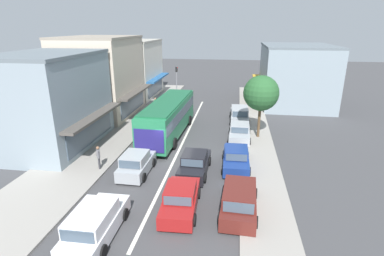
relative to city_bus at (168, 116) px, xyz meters
The scene contains 21 objects.
ground_plane 5.43m from the city_bus, 72.36° to the right, with size 140.00×140.00×0.00m, color #3F3F42.
lane_centre_line 2.57m from the city_bus, 28.87° to the right, with size 0.20×28.00×0.01m, color silver.
sidewalk_left 5.68m from the city_bus, 167.66° to the left, with size 5.20×44.00×0.14m, color gray.
kerb_right 8.04m from the city_bus, ahead, with size 2.80×44.00×0.12m, color gray.
shopfront_corner_near 9.59m from the city_bus, 156.66° to the right, with size 7.38×9.12×7.53m.
shopfront_mid_block 10.57m from the city_bus, 146.86° to the left, with size 7.85×8.93×8.41m.
shopfront_far_end 17.37m from the city_bus, 120.03° to the left, with size 7.89×8.93×7.64m.
building_right_far 19.30m from the city_bus, 47.34° to the left, with size 9.03×11.50×7.26m.
city_bus is the anchor object (origin of this frame).
sedan_behind_bus_mid 11.71m from the city_bus, 74.11° to the right, with size 2.02×4.26×1.47m.
wagon_queue_gap_filler 13.99m from the city_bus, 91.38° to the right, with size 1.98×4.52×1.58m.
hatchback_queue_far_back 7.62m from the city_bus, 93.85° to the right, with size 1.86×3.72×1.54m.
sedan_adjacent_lane_lead 7.66m from the city_bus, 63.97° to the right, with size 1.97×4.24×1.47m.
parked_wagon_kerb_front 12.62m from the city_bus, 59.97° to the right, with size 2.07×4.57×1.58m.
parked_sedan_kerb_second 8.28m from the city_bus, 42.28° to the right, with size 1.97×4.24×1.47m.
parked_sedan_kerb_third 6.44m from the city_bus, ahead, with size 1.95×4.22×1.47m.
parked_wagon_kerb_rear 8.23m from the city_bus, 39.45° to the left, with size 2.04×4.55×1.58m.
traffic_light_downstreet 15.42m from the city_bus, 98.55° to the left, with size 0.33×0.24×4.20m.
street_tree_right 8.26m from the city_bus, ahead, with size 3.01×3.01×5.54m.
pedestrian_with_handbag_near 8.09m from the city_bus, 113.40° to the right, with size 0.46×0.63×1.63m.
pedestrian_browsing_midblock 7.79m from the city_bus, 113.79° to the left, with size 0.34×0.53×1.63m.
Camera 1 is at (4.31, -19.99, 9.44)m, focal length 28.00 mm.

